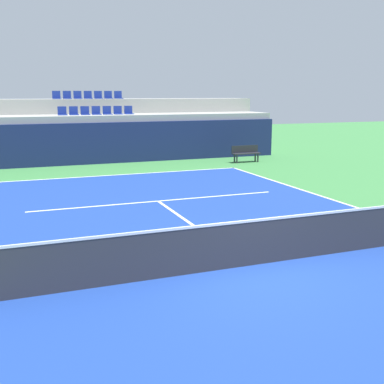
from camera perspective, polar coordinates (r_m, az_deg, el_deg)
ground_plane at (r=10.01m, az=6.99°, el=-8.70°), size 80.00×80.00×0.00m
court_surface at (r=10.01m, az=6.99°, el=-8.67°), size 11.00×24.00×0.01m
baseline_far at (r=20.98m, az=-8.55°, el=2.04°), size 11.00×0.10×0.00m
service_line_far at (r=15.71m, az=-4.05°, el=-1.09°), size 8.26×0.10×0.00m
centre_service_line at (r=12.78m, az=0.21°, el=-4.04°), size 0.10×6.40×0.00m
back_wall at (r=24.49m, az=-10.57°, el=5.73°), size 19.19×0.30×2.05m
stands_tier_lower at (r=25.79m, az=-11.15°, el=6.37°), size 19.19×2.40×2.38m
stands_tier_upper at (r=28.12m, az=-12.06°, el=7.55°), size 19.19×2.40×3.17m
seating_row_lower at (r=25.80m, az=-11.30°, el=9.29°), size 3.89×0.44×0.44m
seating_row_upper at (r=28.15m, az=-12.24°, el=11.03°), size 3.89×0.44×0.44m
tennis_net at (r=9.85m, az=7.06°, el=-5.92°), size 11.08×0.08×1.07m
player_bench at (r=24.79m, az=6.41°, el=4.72°), size 1.50×0.40×0.85m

